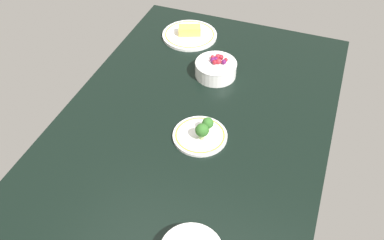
{
  "coord_description": "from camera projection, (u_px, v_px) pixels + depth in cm",
  "views": [
    {
      "loc": [
        -90.73,
        -33.55,
        99.24
      ],
      "look_at": [
        0.0,
        0.0,
        6.0
      ],
      "focal_mm": 39.49,
      "sensor_mm": 36.0,
      "label": 1
    }
  ],
  "objects": [
    {
      "name": "dining_table",
      "position": [
        192.0,
        129.0,
        1.37
      ],
      "size": [
        133.52,
        86.04,
        4.0
      ],
      "primitive_type": "cube",
      "color": "black",
      "rests_on": "ground"
    },
    {
      "name": "plate_broccoli",
      "position": [
        201.0,
        134.0,
        1.31
      ],
      "size": [
        17.06,
        17.06,
        6.71
      ],
      "color": "white",
      "rests_on": "dining_table"
    },
    {
      "name": "bowl_berries",
      "position": [
        216.0,
        68.0,
        1.52
      ],
      "size": [
        15.06,
        15.06,
        7.48
      ],
      "color": "white",
      "rests_on": "dining_table"
    },
    {
      "name": "plate_cheese",
      "position": [
        190.0,
        34.0,
        1.72
      ],
      "size": [
        22.25,
        22.25,
        4.63
      ],
      "color": "white",
      "rests_on": "dining_table"
    }
  ]
}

